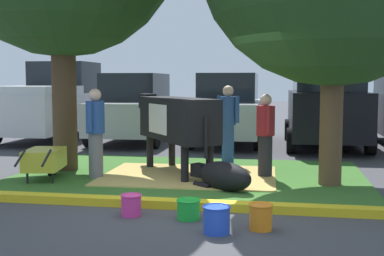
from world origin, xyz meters
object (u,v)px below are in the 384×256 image
cow_holstein (175,119)px  sedan_red (136,109)px  calf_lying (223,176)px  bucket_green (188,209)px  person_visitor_near (95,131)px  bucket_blue (217,219)px  sedan_silver (229,109)px  suv_black (326,101)px  bucket_orange (261,216)px  pickup_truck_maroon (55,103)px  person_visitor_far (228,122)px  wheelbarrow (45,160)px  bucket_pink (131,205)px  person_handler (265,133)px

cow_holstein → sedan_red: size_ratio=0.62×
calf_lying → bucket_green: calf_lying is taller
cow_holstein → person_visitor_near: person_visitor_near is taller
bucket_blue → bucket_green: bearing=129.0°
sedan_silver → suv_black: size_ratio=0.96×
sedan_silver → sedan_red: bearing=-178.3°
bucket_green → bucket_orange: bearing=-18.0°
pickup_truck_maroon → bucket_green: bearing=-55.6°
person_visitor_far → sedan_red: bearing=130.3°
cow_holstein → pickup_truck_maroon: 7.40m
person_visitor_near → wheelbarrow: bearing=-157.9°
bucket_blue → suv_black: suv_black is taller
sedan_silver → wheelbarrow: bearing=-113.4°
calf_lying → sedan_silver: 6.45m
person_visitor_far → bucket_pink: 4.55m
person_visitor_far → bucket_pink: person_visitor_far is taller
person_visitor_near → bucket_blue: bearing=-48.5°
pickup_truck_maroon → sedan_red: 2.81m
cow_holstein → bucket_green: bearing=-75.0°
wheelbarrow → suv_black: (5.35, 5.91, 0.88)m
suv_black → person_visitor_far: bearing=-122.9°
sedan_red → person_handler: bearing=-51.9°
bucket_pink → bucket_blue: bucket_blue is taller
sedan_red → sedan_silver: (2.75, 0.08, 0.00)m
person_visitor_near → bucket_pink: 2.86m
person_handler → pickup_truck_maroon: (-6.76, 5.53, 0.28)m
bucket_green → suv_black: suv_black is taller
suv_black → person_visitor_near: bearing=-129.0°
person_visitor_far → bucket_pink: size_ratio=5.86×
person_visitor_far → pickup_truck_maroon: (-5.91, 4.15, 0.19)m
bucket_green → suv_black: bearing=73.8°
calf_lying → bucket_green: (-0.23, -1.85, -0.10)m
pickup_truck_maroon → sedan_silver: size_ratio=1.23×
bucket_blue → sedan_red: size_ratio=0.08×
calf_lying → sedan_red: size_ratio=0.28×
person_visitor_far → person_handler: bearing=-58.5°
wheelbarrow → suv_black: size_ratio=0.35×
sedan_red → suv_black: size_ratio=0.96×
bucket_green → pickup_truck_maroon: (-5.88, 8.59, 0.98)m
bucket_orange → suv_black: 8.49m
calf_lying → bucket_blue: 2.40m
bucket_orange → calf_lying: bearing=108.3°
bucket_blue → sedan_silver: 8.85m
person_visitor_near → bucket_blue: size_ratio=4.88×
bucket_orange → bucket_green: bearing=162.0°
wheelbarrow → person_handler: bearing=14.1°
pickup_truck_maroon → sedan_red: pickup_truck_maroon is taller
person_handler → cow_holstein: bearing=176.2°
person_visitor_far → sedan_silver: 3.81m
person_visitor_far → pickup_truck_maroon: size_ratio=0.31×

